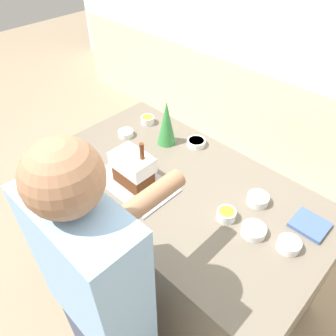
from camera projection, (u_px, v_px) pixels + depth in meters
ground_plane at (177, 274)px, 2.42m from camera, size 12.00×12.00×0.00m
back_cabinet_block at (309, 124)px, 3.09m from camera, size 6.00×0.60×0.93m
kitchen_island at (178, 236)px, 2.11m from camera, size 1.63×0.92×0.93m
baking_tray at (134, 183)px, 1.81m from camera, size 0.46×0.28×0.01m
gingerbread_house at (133, 169)px, 1.74m from camera, size 0.22×0.15×0.28m
decorative_tree at (167, 123)px, 2.00m from camera, size 0.12×0.12×0.29m
candy_bowl_center_rear at (226, 214)px, 1.60m from camera, size 0.09×0.09×0.05m
candy_bowl_far_left at (258, 199)px, 1.68m from camera, size 0.11×0.11×0.05m
candy_bowl_front_corner at (254, 230)px, 1.54m from camera, size 0.12×0.12×0.04m
candy_bowl_near_tray_left at (148, 120)px, 2.24m from camera, size 0.09×0.09×0.05m
candy_bowl_beside_tree at (196, 142)px, 2.06m from camera, size 0.12×0.12×0.04m
candy_bowl_far_right at (289, 244)px, 1.47m from camera, size 0.11×0.11×0.05m
candy_bowl_behind_tray at (126, 133)px, 2.13m from camera, size 0.10×0.10×0.04m
cookbook at (310, 225)px, 1.58m from camera, size 0.16×0.15×0.02m
person at (101, 307)px, 1.33m from camera, size 0.45×0.56×1.72m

